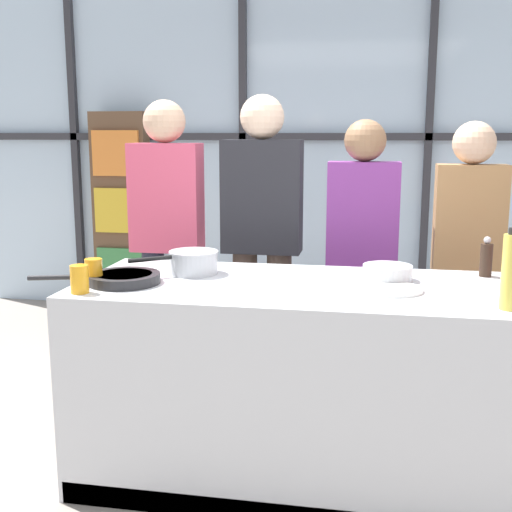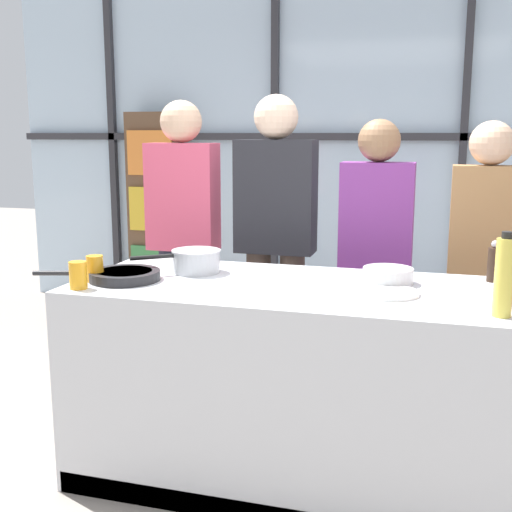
% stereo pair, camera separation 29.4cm
% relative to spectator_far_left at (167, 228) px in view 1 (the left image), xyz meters
% --- Properties ---
extents(ground_plane, '(18.00, 18.00, 0.00)m').
position_rel_spectator_far_left_xyz_m(ground_plane, '(0.86, -0.86, -1.02)').
color(ground_plane, gray).
extents(back_window_wall, '(6.40, 0.10, 2.80)m').
position_rel_spectator_far_left_xyz_m(back_window_wall, '(0.86, 1.89, 0.39)').
color(back_window_wall, silver).
rests_on(back_window_wall, ground_plane).
extents(bookshelf, '(0.49, 0.19, 1.75)m').
position_rel_spectator_far_left_xyz_m(bookshelf, '(-0.97, 1.70, -0.14)').
color(bookshelf, brown).
rests_on(bookshelf, ground_plane).
extents(demo_island, '(1.91, 0.85, 0.91)m').
position_rel_spectator_far_left_xyz_m(demo_island, '(0.86, -0.86, -0.56)').
color(demo_island, silver).
rests_on(demo_island, ground_plane).
extents(spectator_far_left, '(0.41, 0.25, 1.76)m').
position_rel_spectator_far_left_xyz_m(spectator_far_left, '(0.00, 0.00, 0.00)').
color(spectator_far_left, '#232838').
rests_on(spectator_far_left, ground_plane).
extents(spectator_center_left, '(0.45, 0.25, 1.78)m').
position_rel_spectator_far_left_xyz_m(spectator_center_left, '(0.57, -0.00, 0.00)').
color(spectator_center_left, '#47382D').
rests_on(spectator_center_left, ground_plane).
extents(spectator_center_right, '(0.39, 0.23, 1.64)m').
position_rel_spectator_far_left_xyz_m(spectator_center_right, '(1.14, 0.00, -0.07)').
color(spectator_center_right, '#232838').
rests_on(spectator_center_right, ground_plane).
extents(spectator_far_right, '(0.37, 0.23, 1.63)m').
position_rel_spectator_far_left_xyz_m(spectator_far_right, '(1.71, 0.00, -0.07)').
color(spectator_far_right, '#232838').
rests_on(spectator_far_right, ground_plane).
extents(frying_pan, '(0.56, 0.32, 0.04)m').
position_rel_spectator_far_left_xyz_m(frying_pan, '(0.11, -0.99, -0.08)').
color(frying_pan, '#232326').
rests_on(frying_pan, demo_island).
extents(saucepan, '(0.37, 0.32, 0.11)m').
position_rel_spectator_far_left_xyz_m(saucepan, '(0.37, -0.74, -0.05)').
color(saucepan, silver).
rests_on(saucepan, demo_island).
extents(white_plate, '(0.26, 0.26, 0.01)m').
position_rel_spectator_far_left_xyz_m(white_plate, '(1.29, -0.91, -0.10)').
color(white_plate, white).
rests_on(white_plate, demo_island).
extents(mixing_bowl, '(0.22, 0.22, 0.07)m').
position_rel_spectator_far_left_xyz_m(mixing_bowl, '(1.27, -0.71, -0.07)').
color(mixing_bowl, silver).
rests_on(mixing_bowl, demo_island).
extents(oil_bottle, '(0.07, 0.07, 0.31)m').
position_rel_spectator_far_left_xyz_m(oil_bottle, '(1.71, -1.13, 0.04)').
color(oil_bottle, '#E0CC4C').
rests_on(oil_bottle, demo_island).
extents(pepper_grinder, '(0.06, 0.06, 0.19)m').
position_rel_spectator_far_left_xyz_m(pepper_grinder, '(1.72, -0.55, -0.02)').
color(pepper_grinder, '#332319').
rests_on(pepper_grinder, demo_island).
extents(juice_glass_near, '(0.08, 0.08, 0.12)m').
position_rel_spectator_far_left_xyz_m(juice_glass_near, '(0.00, -1.18, -0.05)').
color(juice_glass_near, orange).
rests_on(juice_glass_near, demo_island).
extents(juice_glass_far, '(0.08, 0.08, 0.12)m').
position_rel_spectator_far_left_xyz_m(juice_glass_far, '(0.00, -1.04, -0.05)').
color(juice_glass_far, orange).
rests_on(juice_glass_far, demo_island).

